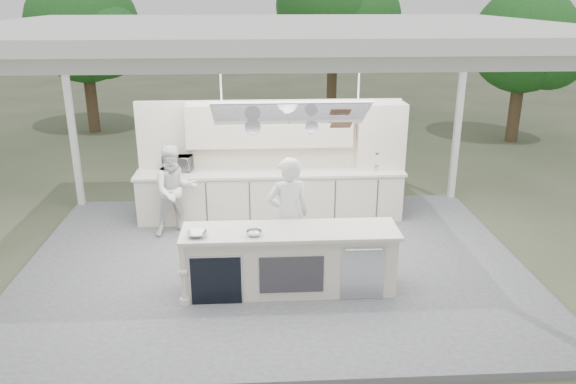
{
  "coord_description": "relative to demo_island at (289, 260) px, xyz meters",
  "views": [
    {
      "loc": [
        -0.25,
        -8.23,
        4.24
      ],
      "look_at": [
        0.25,
        0.4,
        1.18
      ],
      "focal_mm": 35.0,
      "sensor_mm": 36.0,
      "label": 1
    }
  ],
  "objects": [
    {
      "name": "sous_chef",
      "position": [
        -1.89,
        2.17,
        0.35
      ],
      "size": [
        0.97,
        0.86,
        1.65
      ],
      "primitive_type": "imported",
      "rotation": [
        0.0,
        0.0,
        0.36
      ],
      "color": "white",
      "rests_on": "stage_deck"
    },
    {
      "name": "back_counter",
      "position": [
        -0.18,
        2.81,
        0.0
      ],
      "size": [
        5.08,
        0.72,
        0.95
      ],
      "color": "#F5E4D0",
      "rests_on": "stage_deck"
    },
    {
      "name": "ground",
      "position": [
        -0.18,
        0.91,
        -0.6
      ],
      "size": [
        90.0,
        90.0,
        0.0
      ],
      "primitive_type": "plane",
      "color": "#52593D",
      "rests_on": "ground"
    },
    {
      "name": "tree_cluster",
      "position": [
        -0.34,
        10.68,
        2.69
      ],
      "size": [
        19.55,
        9.4,
        5.85
      ],
      "color": "#4E3B27",
      "rests_on": "ground"
    },
    {
      "name": "stage_deck",
      "position": [
        -0.18,
        0.91,
        -0.54
      ],
      "size": [
        8.0,
        6.0,
        0.12
      ],
      "primitive_type": "cube",
      "color": "slate",
      "rests_on": "ground"
    },
    {
      "name": "back_wall_unit",
      "position": [
        0.27,
        3.03,
        0.98
      ],
      "size": [
        5.05,
        0.48,
        2.25
      ],
      "color": "#F5E4D0",
      "rests_on": "stage_deck"
    },
    {
      "name": "bowl_small",
      "position": [
        -0.49,
        -0.16,
        0.51
      ],
      "size": [
        0.26,
        0.26,
        0.07
      ],
      "primitive_type": "imported",
      "rotation": [
        0.0,
        0.0,
        0.17
      ],
      "color": "#BBBEC2",
      "rests_on": "demo_island"
    },
    {
      "name": "tent",
      "position": [
        -0.18,
        0.9,
        3.11
      ],
      "size": [
        8.2,
        6.2,
        3.86
      ],
      "color": "white",
      "rests_on": "ground"
    },
    {
      "name": "bowl_large",
      "position": [
        -1.28,
        -0.15,
        0.51
      ],
      "size": [
        0.28,
        0.28,
        0.07
      ],
      "primitive_type": "imported",
      "rotation": [
        0.0,
        0.0,
        -0.02
      ],
      "color": "#ACAEB3",
      "rests_on": "demo_island"
    },
    {
      "name": "toaster_oven",
      "position": [
        -1.92,
        2.99,
        0.62
      ],
      "size": [
        0.59,
        0.45,
        0.29
      ],
      "primitive_type": "imported",
      "rotation": [
        0.0,
        0.0,
        -0.19
      ],
      "color": "#BBBDC2",
      "rests_on": "back_counter"
    },
    {
      "name": "head_chef",
      "position": [
        0.03,
        0.61,
        0.45
      ],
      "size": [
        0.76,
        0.58,
        1.85
      ],
      "primitive_type": "imported",
      "rotation": [
        0.0,
        0.0,
        3.36
      ],
      "color": "silver",
      "rests_on": "stage_deck"
    },
    {
      "name": "demo_island",
      "position": [
        0.0,
        0.0,
        0.0
      ],
      "size": [
        3.1,
        0.79,
        0.95
      ],
      "color": "#F5E4D0",
      "rests_on": "stage_deck"
    }
  ]
}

